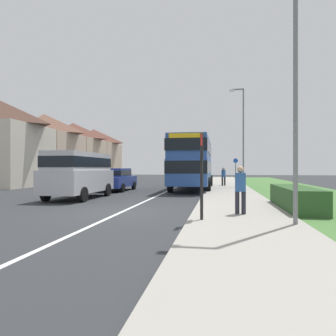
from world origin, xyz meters
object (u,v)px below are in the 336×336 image
(parked_van_silver, at_px, (79,172))
(street_lamp_near, at_px, (292,49))
(double_decker_bus, at_px, (193,161))
(pedestrian_walking_away, at_px, (224,175))
(cycle_route_sign, at_px, (236,170))
(pedestrian_at_stop, at_px, (240,188))
(street_lamp_mid, at_px, (242,131))
(parked_car_blue, at_px, (116,178))
(bus_stop_sign, at_px, (202,170))

(parked_van_silver, height_order, street_lamp_near, street_lamp_near)
(double_decker_bus, distance_m, street_lamp_near, 14.72)
(pedestrian_walking_away, distance_m, cycle_route_sign, 4.09)
(pedestrian_at_stop, bearing_deg, street_lamp_near, -51.81)
(parked_van_silver, xyz_separation_m, pedestrian_walking_away, (7.62, 11.12, -0.44))
(street_lamp_near, distance_m, street_lamp_mid, 16.26)
(double_decker_bus, bearing_deg, parked_car_blue, -158.81)
(double_decker_bus, relative_size, pedestrian_at_stop, 5.78)
(parked_van_silver, distance_m, bus_stop_sign, 9.14)
(pedestrian_walking_away, bearing_deg, cycle_route_sign, 72.77)
(parked_van_silver, relative_size, parked_car_blue, 1.16)
(pedestrian_walking_away, height_order, street_lamp_mid, street_lamp_mid)
(pedestrian_at_stop, distance_m, bus_stop_sign, 1.80)
(pedestrian_walking_away, distance_m, bus_stop_sign, 17.33)
(double_decker_bus, xyz_separation_m, parked_van_silver, (-5.31, -7.50, -0.73))
(pedestrian_at_stop, relative_size, bus_stop_sign, 0.64)
(pedestrian_walking_away, xyz_separation_m, street_lamp_mid, (1.42, -1.34, 3.53))
(double_decker_bus, relative_size, street_lamp_mid, 1.22)
(double_decker_bus, bearing_deg, pedestrian_walking_away, 57.47)
(parked_car_blue, distance_m, street_lamp_near, 15.47)
(parked_van_silver, distance_m, pedestrian_at_stop, 9.33)
(bus_stop_sign, distance_m, cycle_route_sign, 21.28)
(pedestrian_at_stop, bearing_deg, parked_van_silver, 148.08)
(double_decker_bus, distance_m, parked_van_silver, 9.22)
(street_lamp_near, bearing_deg, parked_car_blue, 127.05)
(double_decker_bus, relative_size, parked_car_blue, 2.21)
(pedestrian_at_stop, relative_size, street_lamp_mid, 0.21)
(cycle_route_sign, relative_size, street_lamp_near, 0.30)
(double_decker_bus, height_order, pedestrian_at_stop, double_decker_bus)
(double_decker_bus, height_order, pedestrian_walking_away, double_decker_bus)
(parked_car_blue, xyz_separation_m, pedestrian_at_stop, (7.81, -10.40, 0.10))
(pedestrian_at_stop, height_order, pedestrian_walking_away, same)
(parked_car_blue, bearing_deg, parked_van_silver, -91.07)
(double_decker_bus, xyz_separation_m, pedestrian_walking_away, (2.31, 3.62, -1.17))
(double_decker_bus, height_order, street_lamp_near, street_lamp_near)
(pedestrian_walking_away, relative_size, cycle_route_sign, 0.66)
(parked_car_blue, bearing_deg, pedestrian_walking_away, 36.88)
(parked_car_blue, height_order, pedestrian_walking_away, pedestrian_walking_away)
(bus_stop_sign, relative_size, street_lamp_near, 0.31)
(parked_car_blue, height_order, street_lamp_near, street_lamp_near)
(pedestrian_at_stop, distance_m, cycle_route_sign, 19.95)
(parked_van_silver, height_order, pedestrian_walking_away, parked_van_silver)
(pedestrian_at_stop, xyz_separation_m, cycle_route_sign, (0.92, 19.93, 0.45))
(double_decker_bus, xyz_separation_m, street_lamp_near, (3.81, -13.97, 2.61))
(pedestrian_at_stop, bearing_deg, cycle_route_sign, 87.36)
(parked_car_blue, relative_size, street_lamp_near, 0.52)
(double_decker_bus, relative_size, pedestrian_walking_away, 5.78)
(parked_van_silver, distance_m, parked_car_blue, 5.51)
(pedestrian_at_stop, distance_m, street_lamp_near, 4.26)
(parked_van_silver, bearing_deg, street_lamp_mid, 47.23)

